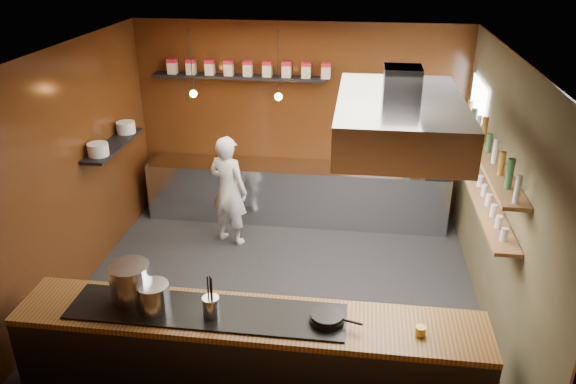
% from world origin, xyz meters
% --- Properties ---
extents(floor, '(5.00, 5.00, 0.00)m').
position_xyz_m(floor, '(0.00, 0.00, 0.00)').
color(floor, black).
rests_on(floor, ground).
extents(back_wall, '(5.00, 0.00, 5.00)m').
position_xyz_m(back_wall, '(0.00, 2.50, 1.50)').
color(back_wall, '#361D09').
rests_on(back_wall, ground).
extents(left_wall, '(0.00, 5.00, 5.00)m').
position_xyz_m(left_wall, '(-2.50, 0.00, 1.50)').
color(left_wall, '#361D09').
rests_on(left_wall, ground).
extents(right_wall, '(0.00, 5.00, 5.00)m').
position_xyz_m(right_wall, '(2.50, 0.00, 1.50)').
color(right_wall, '#413C25').
rests_on(right_wall, ground).
extents(ceiling, '(5.00, 5.00, 0.00)m').
position_xyz_m(ceiling, '(0.00, 0.00, 3.00)').
color(ceiling, silver).
rests_on(ceiling, back_wall).
extents(window_pane, '(0.00, 1.00, 1.00)m').
position_xyz_m(window_pane, '(2.45, 1.70, 1.90)').
color(window_pane, white).
rests_on(window_pane, right_wall).
extents(prep_counter, '(4.60, 0.65, 0.90)m').
position_xyz_m(prep_counter, '(0.00, 2.17, 0.45)').
color(prep_counter, silver).
rests_on(prep_counter, floor).
extents(pass_counter, '(4.40, 0.72, 0.94)m').
position_xyz_m(pass_counter, '(-0.00, -1.60, 0.47)').
color(pass_counter, '#38383D').
rests_on(pass_counter, floor).
extents(tin_shelf, '(2.60, 0.26, 0.04)m').
position_xyz_m(tin_shelf, '(-0.90, 2.36, 2.20)').
color(tin_shelf, black).
rests_on(tin_shelf, back_wall).
extents(plate_shelf, '(0.30, 1.40, 0.04)m').
position_xyz_m(plate_shelf, '(-2.34, 1.00, 1.55)').
color(plate_shelf, black).
rests_on(plate_shelf, left_wall).
extents(bottle_shelf_upper, '(0.26, 2.80, 0.04)m').
position_xyz_m(bottle_shelf_upper, '(2.34, 0.30, 1.92)').
color(bottle_shelf_upper, olive).
rests_on(bottle_shelf_upper, right_wall).
extents(bottle_shelf_lower, '(0.26, 2.80, 0.04)m').
position_xyz_m(bottle_shelf_lower, '(2.34, 0.30, 1.45)').
color(bottle_shelf_lower, olive).
rests_on(bottle_shelf_lower, right_wall).
extents(extractor_hood, '(1.20, 2.00, 0.72)m').
position_xyz_m(extractor_hood, '(1.30, -0.40, 2.51)').
color(extractor_hood, '#38383D').
rests_on(extractor_hood, ceiling).
extents(pendant_left, '(0.10, 0.10, 0.95)m').
position_xyz_m(pendant_left, '(-1.40, 1.70, 2.15)').
color(pendant_left, black).
rests_on(pendant_left, ceiling).
extents(pendant_right, '(0.10, 0.10, 0.95)m').
position_xyz_m(pendant_right, '(-0.20, 1.70, 2.15)').
color(pendant_right, black).
rests_on(pendant_right, ceiling).
extents(storage_tins, '(2.43, 0.13, 0.22)m').
position_xyz_m(storage_tins, '(-0.75, 2.36, 2.33)').
color(storage_tins, '#BDB19D').
rests_on(storage_tins, tin_shelf).
extents(plate_stacks, '(0.26, 1.16, 0.16)m').
position_xyz_m(plate_stacks, '(-2.34, 1.00, 1.65)').
color(plate_stacks, silver).
rests_on(plate_stacks, plate_shelf).
extents(bottles, '(0.06, 2.66, 0.24)m').
position_xyz_m(bottles, '(2.34, 0.30, 2.06)').
color(bottles, silver).
rests_on(bottles, bottle_shelf_upper).
extents(wine_glasses, '(0.07, 2.37, 0.13)m').
position_xyz_m(wine_glasses, '(2.34, 0.30, 1.53)').
color(wine_glasses, silver).
rests_on(wine_glasses, bottle_shelf_lower).
extents(stockpot_large, '(0.51, 0.51, 0.38)m').
position_xyz_m(stockpot_large, '(-1.14, -1.52, 1.13)').
color(stockpot_large, '#B9BBC0').
rests_on(stockpot_large, pass_counter).
extents(stockpot_small, '(0.36, 0.36, 0.28)m').
position_xyz_m(stockpot_small, '(-0.87, -1.65, 1.08)').
color(stockpot_small, silver).
rests_on(stockpot_small, pass_counter).
extents(utensil_crock, '(0.16, 0.16, 0.20)m').
position_xyz_m(utensil_crock, '(-0.33, -1.67, 1.04)').
color(utensil_crock, '#B8BBC0').
rests_on(utensil_crock, pass_counter).
extents(frying_pan, '(0.48, 0.32, 0.08)m').
position_xyz_m(frying_pan, '(0.73, -1.61, 0.98)').
color(frying_pan, black).
rests_on(frying_pan, pass_counter).
extents(butter_jar, '(0.11, 0.11, 0.08)m').
position_xyz_m(butter_jar, '(1.55, -1.67, 0.96)').
color(butter_jar, gold).
rests_on(butter_jar, pass_counter).
extents(espresso_machine, '(0.39, 0.37, 0.37)m').
position_xyz_m(espresso_machine, '(2.10, 2.21, 1.08)').
color(espresso_machine, black).
rests_on(espresso_machine, prep_counter).
extents(chef, '(0.69, 0.57, 1.62)m').
position_xyz_m(chef, '(-0.88, 1.33, 0.81)').
color(chef, silver).
rests_on(chef, floor).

